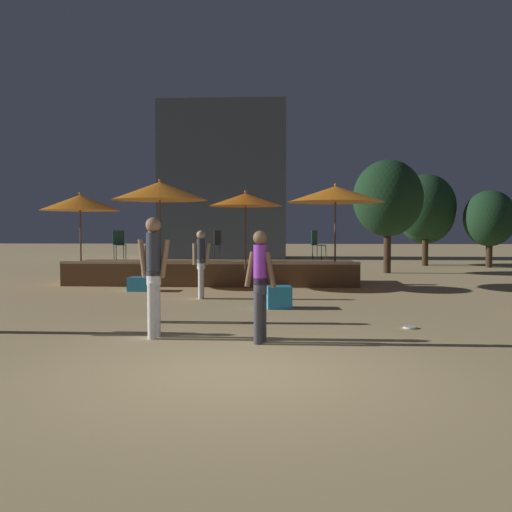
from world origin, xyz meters
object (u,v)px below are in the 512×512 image
(patio_umbrella_2, at_px, (335,194))
(background_tree_2, at_px, (388,198))
(patio_umbrella_1, at_px, (245,200))
(person_2, at_px, (201,262))
(cube_seat_0, at_px, (140,284))
(background_tree_0, at_px, (426,212))
(patio_umbrella_3, at_px, (80,203))
(background_tree_1, at_px, (490,218))
(person_1, at_px, (154,271))
(frisbee_disc, at_px, (410,327))
(cube_seat_1, at_px, (279,297))
(bistro_chair_0, at_px, (317,242))
(background_tree_3, at_px, (426,207))
(person_3, at_px, (154,271))
(bistro_chair_1, at_px, (119,242))
(patio_umbrella_0, at_px, (160,191))
(person_4, at_px, (260,283))
(bistro_chair_2, at_px, (215,242))

(patio_umbrella_2, bearing_deg, background_tree_2, 65.99)
(patio_umbrella_1, bearing_deg, person_2, -110.26)
(cube_seat_0, height_order, background_tree_0, background_tree_0)
(cube_seat_0, relative_size, background_tree_2, 0.14)
(patio_umbrella_3, relative_size, background_tree_1, 0.82)
(patio_umbrella_3, relative_size, person_1, 1.49)
(frisbee_disc, bearing_deg, cube_seat_1, 133.21)
(patio_umbrella_3, xyz_separation_m, bistro_chair_0, (7.01, 0.92, -1.17))
(background_tree_2, bearing_deg, background_tree_3, 61.06)
(cube_seat_0, bearing_deg, frisbee_disc, -42.64)
(person_2, xyz_separation_m, background_tree_1, (11.00, 11.96, 1.28))
(person_3, xyz_separation_m, background_tree_2, (6.26, 12.01, 1.93))
(patio_umbrella_2, xyz_separation_m, background_tree_3, (5.00, 10.13, 0.03))
(patio_umbrella_2, bearing_deg, background_tree_0, 64.49)
(person_2, distance_m, bistro_chair_0, 4.86)
(patio_umbrella_1, xyz_separation_m, bistro_chair_1, (-4.06, 1.41, -1.22))
(patio_umbrella_0, bearing_deg, person_1, -78.08)
(person_4, bearing_deg, person_3, -113.02)
(person_2, distance_m, background_tree_2, 10.54)
(person_4, bearing_deg, bistro_chair_1, -133.15)
(patio_umbrella_0, distance_m, frisbee_disc, 9.29)
(person_2, xyz_separation_m, frisbee_disc, (4.16, -3.95, -0.87))
(person_1, distance_m, bistro_chair_1, 9.43)
(bistro_chair_2, xyz_separation_m, background_tree_3, (8.67, 8.76, 1.43))
(person_3, xyz_separation_m, background_tree_1, (11.32, 15.48, 1.23))
(cube_seat_0, relative_size, background_tree_3, 0.14)
(patio_umbrella_1, relative_size, background_tree_1, 0.82)
(cube_seat_1, bearing_deg, bistro_chair_0, 78.68)
(patio_umbrella_2, height_order, background_tree_2, background_tree_2)
(patio_umbrella_1, bearing_deg, bistro_chair_0, 33.29)
(bistro_chair_2, relative_size, background_tree_2, 0.21)
(patio_umbrella_2, bearing_deg, bistro_chair_0, 119.42)
(bistro_chair_0, bearing_deg, person_4, -157.85)
(person_3, bearing_deg, bistro_chair_2, -27.42)
(patio_umbrella_0, height_order, bistro_chair_1, patio_umbrella_0)
(person_3, relative_size, bistro_chair_1, 1.91)
(cube_seat_1, bearing_deg, person_2, 140.81)
(cube_seat_0, distance_m, person_4, 7.90)
(person_2, distance_m, background_tree_3, 15.69)
(bistro_chair_0, relative_size, background_tree_0, 0.23)
(person_2, bearing_deg, cube_seat_0, 45.45)
(cube_seat_1, xyz_separation_m, bistro_chair_0, (1.08, 5.37, 1.06))
(cube_seat_0, distance_m, cube_seat_1, 5.00)
(background_tree_2, bearing_deg, bistro_chair_1, -153.08)
(patio_umbrella_3, height_order, bistro_chair_1, patio_umbrella_3)
(bistro_chair_1, xyz_separation_m, background_tree_0, (11.82, 9.94, 1.20))
(person_4, relative_size, background_tree_2, 0.38)
(person_3, height_order, background_tree_1, background_tree_1)
(patio_umbrella_0, relative_size, background_tree_1, 0.92)
(cube_seat_0, xyz_separation_m, person_3, (1.61, -5.18, 0.74))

